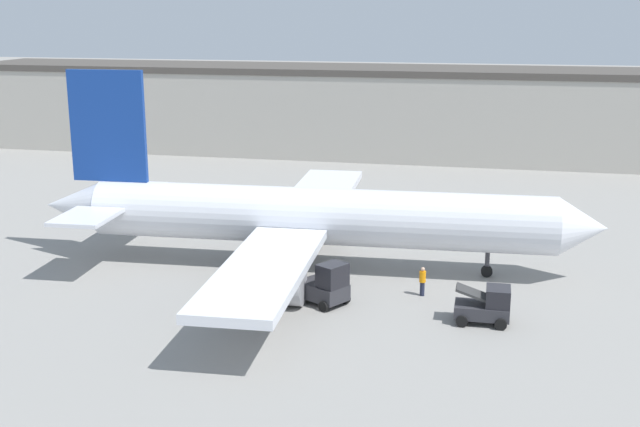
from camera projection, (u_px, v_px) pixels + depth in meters
The scene contains 6 objects.
ground_plane at pixel (320, 268), 51.12m from camera, with size 400.00×400.00×0.00m, color gray.
terminal_building at pixel (398, 112), 89.05m from camera, with size 98.78×11.65×9.79m.
airplane at pixel (304, 217), 50.47m from camera, with size 35.88×33.25×12.33m.
ground_crew_worker at pixel (422, 280), 45.99m from camera, with size 0.38×0.38×1.71m.
baggage_tug at pixel (326, 286), 44.56m from camera, with size 3.21×3.00×2.48m.
belt_loader_truck at pixel (486, 306), 42.00m from camera, with size 2.85×1.99×1.98m.
Camera 1 is at (10.40, -47.53, 16.08)m, focal length 45.00 mm.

